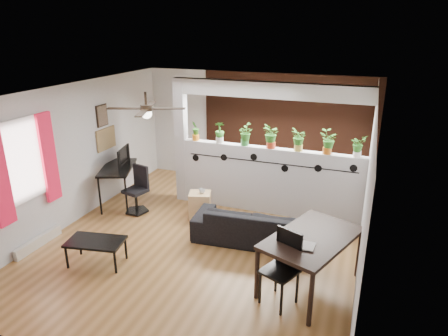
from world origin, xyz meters
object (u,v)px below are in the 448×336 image
potted_plant_3 (271,135)px  potted_plant_6 (358,145)px  potted_plant_1 (220,132)px  cup (202,191)px  computer_desk (118,170)px  dining_table (312,242)px  potted_plant_0 (196,130)px  potted_plant_2 (245,134)px  ceiling_fan (146,110)px  coffee_table (96,243)px  potted_plant_5 (328,141)px  sofa (254,225)px  cube_shelf (200,205)px  potted_plant_4 (299,139)px  office_chair (138,193)px  folding_chair (284,261)px

potted_plant_3 → potted_plant_6: bearing=0.0°
potted_plant_1 → cup: potted_plant_1 is taller
computer_desk → dining_table: 4.47m
potted_plant_0 → potted_plant_2: 1.05m
potted_plant_1 → computer_desk: size_ratio=0.33×
ceiling_fan → potted_plant_2: ceiling_fan is taller
potted_plant_3 → coffee_table: size_ratio=0.50×
potted_plant_5 → sofa: (-1.01, -1.21, -1.29)m
potted_plant_2 → potted_plant_5: 1.58m
potted_plant_1 → cube_shelf: (-0.16, -0.68, -1.33)m
ceiling_fan → potted_plant_2: 2.22m
potted_plant_4 → office_chair: potted_plant_4 is taller
potted_plant_0 → potted_plant_6: size_ratio=1.01×
cup → computer_desk: computer_desk is taller
potted_plant_4 → folding_chair: size_ratio=0.42×
office_chair → dining_table: size_ratio=0.55×
potted_plant_1 → potted_plant_4: size_ratio=0.97×
potted_plant_6 → cube_shelf: size_ratio=0.79×
potted_plant_4 → cube_shelf: bearing=-158.6°
potted_plant_0 → sofa: bearing=-36.7°
sofa → office_chair: office_chair is taller
potted_plant_5 → cube_shelf: (-2.27, -0.68, -1.33)m
computer_desk → cube_shelf: bearing=0.9°
cube_shelf → coffee_table: bearing=-129.6°
potted_plant_6 → sofa: potted_plant_6 is taller
potted_plant_1 → dining_table: 3.24m
dining_table → coffee_table: 3.31m
cube_shelf → computer_desk: (-1.84, -0.03, 0.50)m
sofa → computer_desk: (-3.10, 0.50, 0.45)m
computer_desk → dining_table: computer_desk is taller
potted_plant_2 → folding_chair: size_ratio=0.41×
sofa → computer_desk: size_ratio=1.56×
potted_plant_3 → potted_plant_5: size_ratio=1.06×
potted_plant_3 → potted_plant_4: (0.53, 0.00, -0.02)m
potted_plant_1 → potted_plant_5: (2.11, 0.00, 0.01)m
potted_plant_5 → sofa: 2.04m
potted_plant_1 → folding_chair: potted_plant_1 is taller
potted_plant_1 → potted_plant_6: bearing=0.0°
coffee_table → folding_chair: bearing=2.7°
dining_table → coffee_table: size_ratio=1.81×
potted_plant_3 → potted_plant_6: potted_plant_3 is taller
office_chair → folding_chair: (3.34, -1.72, 0.20)m
potted_plant_2 → coffee_table: bearing=-119.2°
potted_plant_2 → potted_plant_3: bearing=-0.0°
potted_plant_2 → folding_chair: (1.40, -2.63, -0.96)m
dining_table → sofa: bearing=138.4°
potted_plant_2 → cup: size_ratio=3.73×
potted_plant_0 → potted_plant_6: bearing=0.0°
potted_plant_0 → computer_desk: 1.82m
potted_plant_3 → cup: (-1.16, -0.68, -1.05)m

